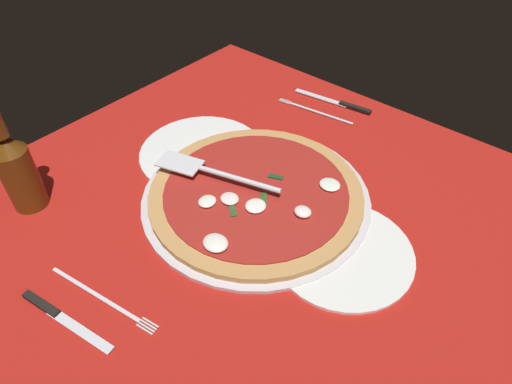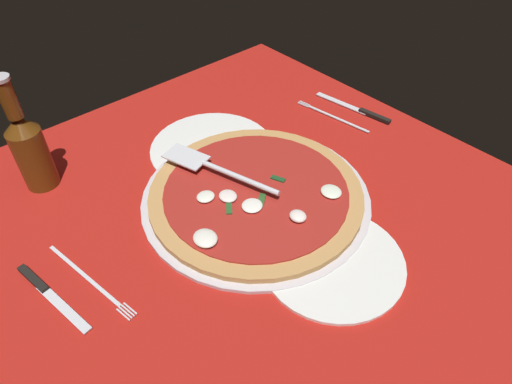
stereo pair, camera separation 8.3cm
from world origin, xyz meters
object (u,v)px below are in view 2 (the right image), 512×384
place_setting_far (346,114)px  place_setting_near (68,288)px  beer_bottle (29,148)px  dinner_plate_left (212,149)px  dinner_plate_right (332,262)px  pizza_server (216,168)px  pizza (256,194)px

place_setting_far → place_setting_near: bearing=84.5°
place_setting_near → beer_bottle: 28.45cm
place_setting_far → beer_bottle: bearing=61.7°
dinner_plate_left → dinner_plate_right: 37.17cm
dinner_plate_left → place_setting_far: 33.13cm
dinner_plate_left → pizza_server: (9.29, -5.96, 3.70)cm
dinner_plate_right → pizza_server: size_ratio=0.95×
dinner_plate_left → pizza: size_ratio=0.65×
pizza_server → beer_bottle: bearing=31.3°
place_setting_far → dinner_plate_right: bearing=119.4°
dinner_plate_left → place_setting_near: place_setting_near is taller
beer_bottle → dinner_plate_right: bearing=28.3°
pizza_server → place_setting_near: (3.66, -32.21, -3.85)cm
pizza_server → place_setting_near: size_ratio=1.15×
pizza_server → place_setting_near: pizza_server is taller
dinner_plate_left → place_setting_far: size_ratio=1.25×
pizza → place_setting_near: 35.17cm
pizza_server → dinner_plate_right: bearing=167.7°
pizza → place_setting_far: (-7.36, 34.84, -1.52)cm
pizza → dinner_plate_left: bearing=169.2°
dinner_plate_left → dinner_plate_right: (36.97, -3.86, 0.00)cm
place_setting_near → place_setting_far: (-2.60, 69.65, -0.00)cm
dinner_plate_right → beer_bottle: beer_bottle is taller
pizza → place_setting_far: 35.64cm
place_setting_far → beer_bottle: beer_bottle is taller
dinner_plate_left → dinner_plate_right: same height
place_setting_near → place_setting_far: size_ratio=1.04×
place_setting_near → dinner_plate_left: bearing=99.6°
place_setting_near → beer_bottle: bearing=155.3°
dinner_plate_right → pizza: size_ratio=0.59×
dinner_plate_left → dinner_plate_right: bearing=-6.0°
pizza → place_setting_near: pizza is taller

